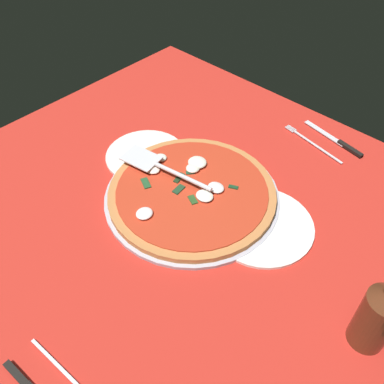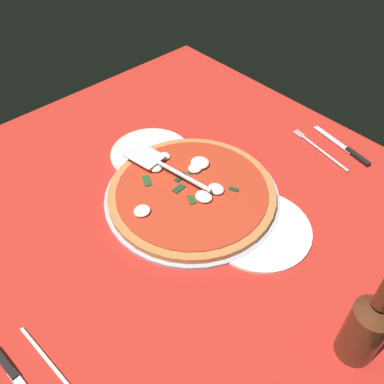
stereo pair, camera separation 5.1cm
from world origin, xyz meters
TOP-DOWN VIEW (x-y plane):
  - ground_plane at (0.00, 0.00)cm, footprint 108.64×108.64cm
  - checker_pattern at (-0.00, -0.00)cm, footprint 108.64×108.64cm
  - pizza_pan at (2.24, 4.98)cm, footprint 40.09×40.09cm
  - dinner_plate_left at (-16.30, 7.59)cm, footprint 20.27×20.27cm
  - dinner_plate_right at (19.08, 8.96)cm, footprint 22.52×22.52cm
  - pizza at (2.08, 5.04)cm, footprint 38.28×38.28cm
  - pizza_server at (-7.15, 4.38)cm, footprint 24.41×7.56cm
  - place_setting_far at (14.50, 43.38)cm, footprint 22.25×16.37cm
  - beer_bottle at (47.38, 0.77)cm, footprint 6.39×6.39cm

SIDE VIEW (x-z plane):
  - ground_plane at x=0.00cm, z-range -0.80..0.00cm
  - checker_pattern at x=0.00cm, z-range 0.00..0.10cm
  - place_setting_far at x=14.50cm, z-range -0.25..1.15cm
  - dinner_plate_left at x=-16.30cm, z-range 0.10..1.10cm
  - dinner_plate_right at x=19.08cm, z-range 0.10..1.10cm
  - pizza_pan at x=2.24cm, z-range 0.10..1.26cm
  - pizza at x=2.08cm, z-range 0.62..3.63cm
  - pizza_server at x=-7.15cm, z-range 4.09..5.09cm
  - beer_bottle at x=47.38cm, z-range -3.04..20.94cm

